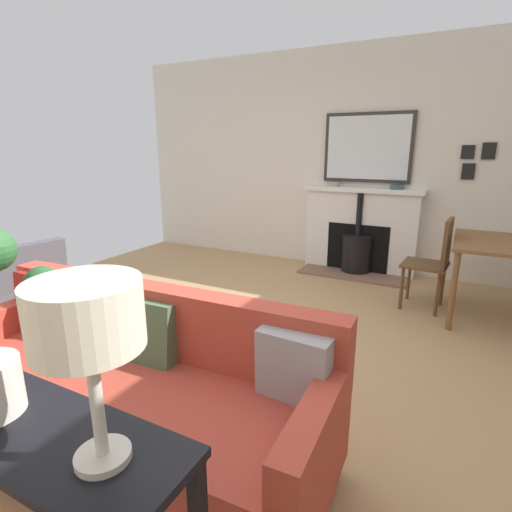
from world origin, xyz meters
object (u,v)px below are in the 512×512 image
object	(u,v)px
mantel_bowl_near	(334,184)
mantel_bowl_far	(397,187)
sofa	(129,388)
ottoman	(187,329)
table_lamp_far_end	(87,323)
dining_table	(500,253)
fireplace	(359,236)
dining_chair_near_fireplace	(436,257)
armchair_accent	(22,280)

from	to	relation	value
mantel_bowl_near	mantel_bowl_far	world-z (taller)	mantel_bowl_near
mantel_bowl_near	sofa	size ratio (longest dim) A/B	0.06
sofa	ottoman	bearing A→B (deg)	-160.38
table_lamp_far_end	dining_table	world-z (taller)	table_lamp_far_end
mantel_bowl_near	mantel_bowl_far	bearing A→B (deg)	90.00
fireplace	ottoman	size ratio (longest dim) A/B	1.90
sofa	dining_chair_near_fireplace	bearing A→B (deg)	156.05
table_lamp_far_end	dining_table	distance (m)	3.65
mantel_bowl_far	dining_chair_near_fireplace	xyz separation A→B (m)	(0.94, 0.54, -0.56)
sofa	armchair_accent	bearing A→B (deg)	-109.02
fireplace	table_lamp_far_end	xyz separation A→B (m)	(4.36, 0.38, 0.68)
mantel_bowl_near	armchair_accent	distance (m)	3.56
table_lamp_far_end	fireplace	bearing A→B (deg)	-175.08
dining_chair_near_fireplace	fireplace	bearing A→B (deg)	-134.48
sofa	armchair_accent	distance (m)	1.92
sofa	mantel_bowl_far	bearing A→B (deg)	169.61
fireplace	armchair_accent	world-z (taller)	fireplace
table_lamp_far_end	mantel_bowl_far	bearing A→B (deg)	179.76
mantel_bowl_near	sofa	xyz separation A→B (m)	(3.67, 0.08, -0.74)
dining_chair_near_fireplace	mantel_bowl_far	bearing A→B (deg)	-149.94
sofa	ottoman	world-z (taller)	sofa
sofa	table_lamp_far_end	bearing A→B (deg)	42.94
sofa	table_lamp_far_end	xyz separation A→B (m)	(0.70, 0.66, 0.79)
fireplace	dining_table	distance (m)	1.72
mantel_bowl_far	dining_chair_near_fireplace	bearing A→B (deg)	30.06
table_lamp_far_end	dining_table	xyz separation A→B (m)	(-3.45, 1.07, -0.52)
fireplace	armchair_accent	distance (m)	3.68
armchair_accent	table_lamp_far_end	size ratio (longest dim) A/B	1.68
mantel_bowl_far	ottoman	bearing A→B (deg)	-19.52
dining_table	mantel_bowl_near	bearing A→B (deg)	-117.22
ottoman	dining_chair_near_fireplace	bearing A→B (deg)	140.44
fireplace	dining_chair_near_fireplace	distance (m)	1.31
mantel_bowl_far	dining_chair_near_fireplace	distance (m)	1.22
dining_table	dining_chair_near_fireplace	world-z (taller)	dining_chair_near_fireplace
mantel_bowl_far	armchair_accent	bearing A→B (deg)	-39.22
armchair_accent	dining_chair_near_fireplace	world-z (taller)	dining_chair_near_fireplace
sofa	dining_chair_near_fireplace	size ratio (longest dim) A/B	2.36
mantel_bowl_far	table_lamp_far_end	xyz separation A→B (m)	(4.38, -0.02, 0.06)
fireplace	mantel_bowl_far	world-z (taller)	mantel_bowl_far
fireplace	mantel_bowl_far	distance (m)	0.74
mantel_bowl_near	dining_chair_near_fireplace	size ratio (longest dim) A/B	0.13
mantel_bowl_near	dining_table	xyz separation A→B (m)	(0.93, 1.81, -0.46)
armchair_accent	table_lamp_far_end	xyz separation A→B (m)	(1.33, 2.47, 0.68)
fireplace	sofa	size ratio (longest dim) A/B	0.68
ottoman	dining_table	world-z (taller)	dining_table
sofa	dining_table	size ratio (longest dim) A/B	2.19
dining_table	mantel_bowl_far	bearing A→B (deg)	-131.48
ottoman	dining_table	bearing A→B (deg)	132.35
dining_chair_near_fireplace	dining_table	bearing A→B (deg)	90.79
mantel_bowl_near	fireplace	bearing A→B (deg)	87.23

